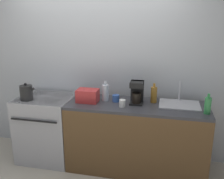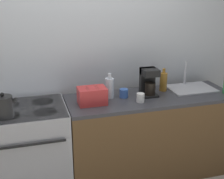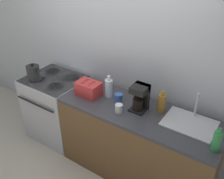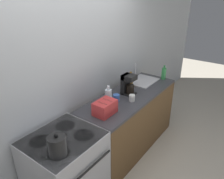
{
  "view_description": "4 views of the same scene",
  "coord_description": "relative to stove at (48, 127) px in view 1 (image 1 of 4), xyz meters",
  "views": [
    {
      "loc": [
        0.98,
        -2.67,
        1.99
      ],
      "look_at": [
        0.3,
        0.36,
        1.08
      ],
      "focal_mm": 40.0,
      "sensor_mm": 36.0,
      "label": 1
    },
    {
      "loc": [
        -0.62,
        -2.54,
        2.06
      ],
      "look_at": [
        0.22,
        0.35,
        1.02
      ],
      "focal_mm": 50.0,
      "sensor_mm": 36.0,
      "label": 2
    },
    {
      "loc": [
        1.6,
        -1.64,
        2.48
      ],
      "look_at": [
        0.29,
        0.32,
        1.07
      ],
      "focal_mm": 40.0,
      "sensor_mm": 36.0,
      "label": 3
    },
    {
      "loc": [
        -1.8,
        -1.14,
        2.3
      ],
      "look_at": [
        0.28,
        0.38,
        1.11
      ],
      "focal_mm": 35.0,
      "sensor_mm": 36.0,
      "label": 4
    }
  ],
  "objects": [
    {
      "name": "stove",
      "position": [
        0.0,
        0.0,
        0.0
      ],
      "size": [
        0.75,
        0.71,
        0.92
      ],
      "color": "#B7B7BC",
      "rests_on": "ground_plane"
    },
    {
      "name": "cup_white",
      "position": [
        1.11,
        -0.15,
        0.49
      ],
      "size": [
        0.08,
        0.08,
        0.09
      ],
      "color": "white",
      "rests_on": "counter_block"
    },
    {
      "name": "bottle_amber",
      "position": [
        1.47,
        0.11,
        0.55
      ],
      "size": [
        0.08,
        0.08,
        0.25
      ],
      "color": "#9E6B23",
      "rests_on": "counter_block"
    },
    {
      "name": "sink_tray",
      "position": [
        1.8,
        0.08,
        0.46
      ],
      "size": [
        0.5,
        0.38,
        0.28
      ],
      "color": "#B7B7BC",
      "rests_on": "counter_block"
    },
    {
      "name": "bottle_green",
      "position": [
        2.1,
        -0.16,
        0.55
      ],
      "size": [
        0.07,
        0.07,
        0.24
      ],
      "color": "#338C47",
      "rests_on": "counter_block"
    },
    {
      "name": "kettle",
      "position": [
        -0.19,
        -0.16,
        0.55
      ],
      "size": [
        0.21,
        0.17,
        0.23
      ],
      "color": "black",
      "rests_on": "stove"
    },
    {
      "name": "wall_back",
      "position": [
        0.64,
        0.39,
        0.83
      ],
      "size": [
        8.0,
        0.05,
        2.6
      ],
      "color": "silver",
      "rests_on": "ground_plane"
    },
    {
      "name": "ground_plane",
      "position": [
        0.64,
        -0.34,
        -0.47
      ],
      "size": [
        12.0,
        12.0,
        0.0
      ],
      "primitive_type": "plane",
      "color": "beige"
    },
    {
      "name": "bottle_clear",
      "position": [
        0.84,
        0.05,
        0.56
      ],
      "size": [
        0.09,
        0.09,
        0.26
      ],
      "color": "silver",
      "rests_on": "counter_block"
    },
    {
      "name": "cup_blue",
      "position": [
        0.99,
        0.03,
        0.49
      ],
      "size": [
        0.09,
        0.09,
        0.09
      ],
      "color": "#3860B2",
      "rests_on": "counter_block"
    },
    {
      "name": "coffee_maker",
      "position": [
        1.26,
        0.02,
        0.6
      ],
      "size": [
        0.16,
        0.18,
        0.29
      ],
      "color": "black",
      "rests_on": "counter_block"
    },
    {
      "name": "counter_block",
      "position": [
        1.28,
        -0.02,
        -0.01
      ],
      "size": [
        1.78,
        0.63,
        0.92
      ],
      "color": "brown",
      "rests_on": "ground_plane"
    },
    {
      "name": "toaster",
      "position": [
        0.63,
        -0.06,
        0.53
      ],
      "size": [
        0.28,
        0.19,
        0.17
      ],
      "color": "red",
      "rests_on": "counter_block"
    }
  ]
}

